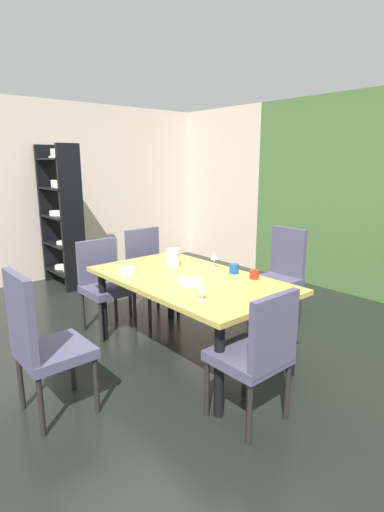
# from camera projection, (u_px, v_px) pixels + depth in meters

# --- Properties ---
(ground_plane) EXTENTS (5.91, 5.87, 0.02)m
(ground_plane) POSITION_uv_depth(u_px,v_px,m) (154.00, 348.00, 3.75)
(ground_plane) COLOR black
(back_panel_interior) EXTENTS (1.78, 0.10, 2.54)m
(back_panel_interior) POSITION_uv_depth(u_px,v_px,m) (220.00, 187.00, 6.80)
(back_panel_interior) COLOR beige
(back_panel_interior) RESTS_ON ground_plane
(left_interior_panel) EXTENTS (0.10, 5.87, 2.54)m
(left_interior_panel) POSITION_uv_depth(u_px,v_px,m) (31.00, 193.00, 5.59)
(left_interior_panel) COLOR beige
(left_interior_panel) RESTS_ON ground_plane
(dining_table) EXTENTS (1.79, 1.02, 0.73)m
(dining_table) POSITION_uv_depth(u_px,v_px,m) (189.00, 286.00, 3.45)
(dining_table) COLOR #AE9B44
(dining_table) RESTS_ON ground_plane
(chair_left_near) EXTENTS (0.45, 0.44, 0.93)m
(chair_left_near) POSITION_uv_depth(u_px,v_px,m) (103.00, 281.00, 4.04)
(chair_left_near) COLOR #45425A
(chair_left_near) RESTS_ON ground_plane
(chair_head_near) EXTENTS (0.44, 0.44, 1.03)m
(chair_head_near) POSITION_uv_depth(u_px,v_px,m) (41.00, 340.00, 2.62)
(chair_head_near) COLOR #45425A
(chair_head_near) RESTS_ON ground_plane
(chair_head_far) EXTENTS (0.44, 0.45, 1.01)m
(chair_head_far) POSITION_uv_depth(u_px,v_px,m) (281.00, 271.00, 4.30)
(chair_head_far) COLOR #45425A
(chair_head_far) RESTS_ON ground_plane
(chair_left_far) EXTENTS (0.45, 0.44, 0.98)m
(chair_left_far) POSITION_uv_depth(u_px,v_px,m) (149.00, 269.00, 4.40)
(chair_left_far) COLOR #45425A
(chair_left_far) RESTS_ON ground_plane
(chair_right_near) EXTENTS (0.44, 0.44, 0.93)m
(chair_right_near) POSITION_uv_depth(u_px,v_px,m) (258.00, 351.00, 2.55)
(chair_right_near) COLOR #45425A
(chair_right_near) RESTS_ON ground_plane
(display_shelf) EXTENTS (0.77, 0.31, 1.92)m
(display_shelf) POSITION_uv_depth(u_px,v_px,m) (61.00, 216.00, 5.44)
(display_shelf) COLOR black
(display_shelf) RESTS_ON ground_plane
(wine_glass_near_window) EXTENTS (0.07, 0.07, 0.15)m
(wine_glass_near_window) POSITION_uv_depth(u_px,v_px,m) (214.00, 257.00, 3.69)
(wine_glass_near_window) COLOR silver
(wine_glass_near_window) RESTS_ON dining_table
(wine_glass_right) EXTENTS (0.07, 0.07, 0.13)m
(wine_glass_right) POSITION_uv_depth(u_px,v_px,m) (202.00, 288.00, 2.84)
(wine_glass_right) COLOR silver
(wine_glass_right) RESTS_ON dining_table
(serving_bowl_north) EXTENTS (0.20, 0.20, 0.04)m
(serving_bowl_north) POSITION_uv_depth(u_px,v_px,m) (190.00, 282.00, 3.24)
(serving_bowl_north) COLOR silver
(serving_bowl_north) RESTS_ON dining_table
(serving_bowl_near_shelf) EXTENTS (0.13, 0.13, 0.05)m
(serving_bowl_near_shelf) POSITION_uv_depth(u_px,v_px,m) (129.00, 270.00, 3.54)
(serving_bowl_near_shelf) COLOR white
(serving_bowl_near_shelf) RESTS_ON dining_table
(cup_corner) EXTENTS (0.08, 0.08, 0.07)m
(cup_corner) POSITION_uv_depth(u_px,v_px,m) (174.00, 252.00, 4.20)
(cup_corner) COLOR #217164
(cup_corner) RESTS_ON dining_table
(cup_east) EXTENTS (0.08, 0.08, 0.09)m
(cup_east) POSITION_uv_depth(u_px,v_px,m) (234.00, 269.00, 3.54)
(cup_east) COLOR #144A96
(cup_east) RESTS_ON dining_table
(cup_left) EXTENTS (0.08, 0.08, 0.08)m
(cup_left) POSITION_uv_depth(u_px,v_px,m) (254.00, 274.00, 3.38)
(cup_left) COLOR red
(cup_left) RESTS_ON dining_table
(pitcher_front) EXTENTS (0.14, 0.12, 0.17)m
(pitcher_front) POSITION_uv_depth(u_px,v_px,m) (173.00, 257.00, 3.76)
(pitcher_front) COLOR silver
(pitcher_front) RESTS_ON dining_table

